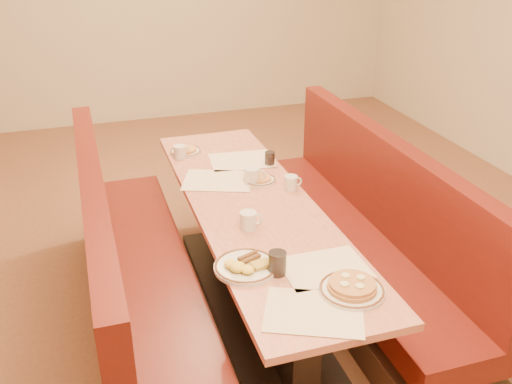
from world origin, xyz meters
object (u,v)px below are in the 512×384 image
object	(u,v)px
booth_right	(361,241)
coffee_mug_b	(249,220)
coffee_mug_a	(291,182)
soda_tumbler_near	(277,263)
coffee_mug_c	(253,175)
coffee_mug_d	(180,152)
soda_tumbler_mid	(270,158)
diner_table	(254,258)
pancake_plate	(352,288)
eggs_plate	(245,266)
booth_left	(134,281)

from	to	relation	value
booth_right	coffee_mug_b	distance (m)	0.99
coffee_mug_a	soda_tumbler_near	distance (m)	0.93
coffee_mug_c	coffee_mug_b	bearing A→B (deg)	-102.82
coffee_mug_d	soda_tumbler_mid	bearing A→B (deg)	-47.29
diner_table	coffee_mug_d	world-z (taller)	coffee_mug_d
coffee_mug_a	coffee_mug_d	size ratio (longest dim) A/B	1.00
coffee_mug_c	soda_tumbler_near	distance (m)	1.02
coffee_mug_d	soda_tumbler_near	bearing A→B (deg)	-102.21
coffee_mug_b	booth_right	bearing A→B (deg)	21.00
pancake_plate	coffee_mug_c	world-z (taller)	coffee_mug_c
coffee_mug_a	soda_tumbler_mid	bearing A→B (deg)	90.04
pancake_plate	eggs_plate	size ratio (longest dim) A/B	0.97
diner_table	booth_right	distance (m)	0.73
booth_right	coffee_mug_d	size ratio (longest dim) A/B	21.72
booth_right	pancake_plate	bearing A→B (deg)	-120.90
coffee_mug_b	soda_tumbler_near	bearing A→B (deg)	-86.34
booth_right	coffee_mug_a	xyz separation A→B (m)	(-0.45, 0.13, 0.43)
coffee_mug_d	soda_tumbler_mid	xyz separation A→B (m)	(0.55, -0.31, -0.00)
coffee_mug_b	coffee_mug_d	bearing A→B (deg)	102.04
booth_left	coffee_mug_b	world-z (taller)	booth_left
coffee_mug_b	soda_tumbler_mid	size ratio (longest dim) A/B	1.40
coffee_mug_d	eggs_plate	bearing A→B (deg)	-107.03
eggs_plate	coffee_mug_a	bearing A→B (deg)	55.38
diner_table	soda_tumbler_near	bearing A→B (deg)	-98.78
diner_table	booth_left	size ratio (longest dim) A/B	1.00
booth_right	eggs_plate	distance (m)	1.23
pancake_plate	soda_tumbler_mid	world-z (taller)	soda_tumbler_mid
coffee_mug_c	pancake_plate	bearing A→B (deg)	-79.75
coffee_mug_a	diner_table	bearing A→B (deg)	-156.63
diner_table	pancake_plate	size ratio (longest dim) A/B	8.42
booth_right	soda_tumbler_mid	bearing A→B (deg)	130.79
eggs_plate	diner_table	bearing A→B (deg)	69.11
coffee_mug_c	soda_tumbler_mid	xyz separation A→B (m)	(0.20, 0.25, -0.01)
coffee_mug_a	soda_tumbler_mid	world-z (taller)	soda_tumbler_mid
diner_table	coffee_mug_b	distance (m)	0.51
diner_table	coffee_mug_c	world-z (taller)	coffee_mug_c
diner_table	pancake_plate	bearing A→B (deg)	-80.68
eggs_plate	coffee_mug_b	size ratio (longest dim) A/B	2.37
eggs_plate	coffee_mug_a	distance (m)	0.93
soda_tumbler_near	soda_tumbler_mid	size ratio (longest dim) A/B	1.27
eggs_plate	soda_tumbler_near	bearing A→B (deg)	-31.34
soda_tumbler_near	pancake_plate	bearing A→B (deg)	-42.01
diner_table	coffee_mug_a	bearing A→B (deg)	23.82
booth_left	coffee_mug_c	world-z (taller)	booth_left
soda_tumbler_near	soda_tumbler_mid	bearing A→B (deg)	72.53
booth_right	pancake_plate	world-z (taller)	booth_right
booth_right	booth_left	bearing A→B (deg)	180.00
coffee_mug_a	coffee_mug_c	world-z (taller)	coffee_mug_c
diner_table	eggs_plate	size ratio (longest dim) A/B	8.15
booth_right	soda_tumbler_mid	distance (m)	0.82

